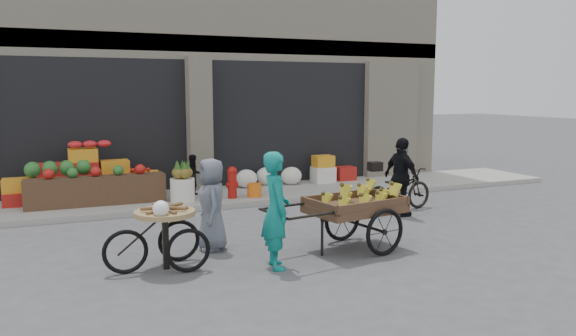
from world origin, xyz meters
name	(u,v)px	position (x,y,z in m)	size (l,w,h in m)	color
ground	(278,245)	(0.00, 0.00, 0.00)	(80.00, 80.00, 0.00)	#424244
sidewalk	(211,198)	(0.00, 4.10, 0.06)	(18.00, 2.20, 0.12)	gray
building	(172,59)	(0.00, 8.03, 3.37)	(14.00, 6.45, 7.00)	beige
fruit_display	(94,176)	(-2.48, 4.38, 0.67)	(3.10, 1.12, 1.24)	#A71D17
pineapple_bin	(183,190)	(-0.75, 3.60, 0.37)	(0.52, 0.52, 0.50)	silver
fire_hydrant	(232,181)	(0.35, 3.55, 0.50)	(0.22, 0.22, 0.71)	#A5140F
orange_bucket	(254,190)	(0.85, 3.50, 0.27)	(0.32, 0.32, 0.30)	orange
right_bay_goods	(303,172)	(2.61, 4.70, 0.41)	(3.35, 0.60, 0.70)	silver
seated_person	(194,175)	(-0.35, 4.20, 0.58)	(0.45, 0.35, 0.93)	black
banana_cart	(352,203)	(0.97, -0.70, 0.75)	(2.58, 1.39, 1.03)	brown
vendor_woman	(276,210)	(-0.46, -1.06, 0.83)	(0.60, 0.40, 1.65)	#0F7870
tricycle_cart	(165,230)	(-1.91, -0.51, 0.57)	(1.42, 0.85, 0.95)	#9E7F51
vendor_grey	(212,204)	(-1.04, 0.17, 0.72)	(0.71, 0.46, 1.45)	slate
bicycle	(398,190)	(3.27, 1.43, 0.45)	(0.60, 1.72, 0.90)	black
cyclist	(402,177)	(3.07, 1.03, 0.78)	(0.92, 0.38, 1.57)	black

